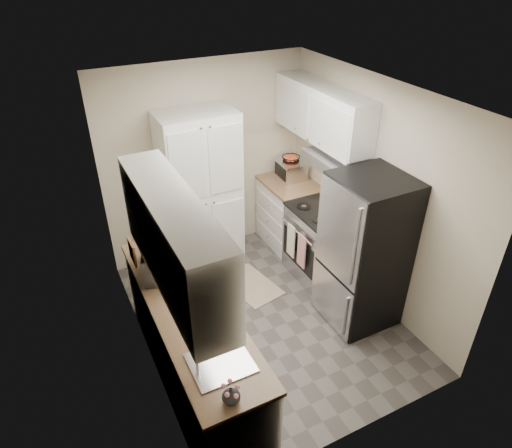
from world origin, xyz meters
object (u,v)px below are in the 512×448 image
object	(u,v)px
microwave	(164,257)
wine_bottle	(148,246)
pantry_cabinet	(201,193)
electric_range	(321,242)
refrigerator	(364,252)
toaster_oven	(291,169)

from	to	relation	value
microwave	wine_bottle	size ratio (longest dim) A/B	1.58
microwave	pantry_cabinet	bearing A→B (deg)	-18.69
electric_range	refrigerator	bearing A→B (deg)	-92.48
microwave	wine_bottle	xyz separation A→B (m)	(-0.09, 0.21, 0.02)
pantry_cabinet	toaster_oven	size ratio (longest dim) A/B	5.11
pantry_cabinet	electric_range	size ratio (longest dim) A/B	1.77
wine_bottle	electric_range	bearing A→B (deg)	1.23
electric_range	wine_bottle	xyz separation A→B (m)	(-2.08, -0.04, 0.61)
electric_range	refrigerator	xyz separation A→B (m)	(-0.03, -0.80, 0.37)
pantry_cabinet	microwave	bearing A→B (deg)	-124.83
pantry_cabinet	microwave	world-z (taller)	pantry_cabinet
refrigerator	toaster_oven	distance (m)	1.76
wine_bottle	toaster_oven	xyz separation A→B (m)	(2.18, 0.99, -0.06)
refrigerator	wine_bottle	xyz separation A→B (m)	(-2.05, 0.76, 0.24)
refrigerator	electric_range	bearing A→B (deg)	87.52
wine_bottle	toaster_oven	bearing A→B (deg)	24.45
electric_range	wine_bottle	size ratio (longest dim) A/B	3.28
refrigerator	microwave	world-z (taller)	refrigerator
microwave	toaster_oven	size ratio (longest dim) A/B	1.39
electric_range	microwave	distance (m)	2.10
microwave	wine_bottle	distance (m)	0.23
pantry_cabinet	wine_bottle	world-z (taller)	pantry_cabinet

